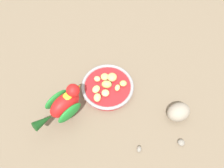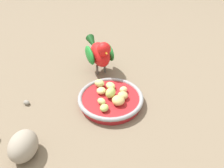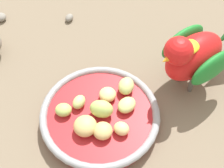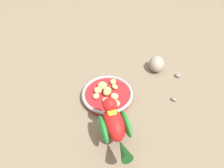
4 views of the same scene
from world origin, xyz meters
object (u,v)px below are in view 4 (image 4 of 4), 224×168
(apple_piece_4, at_px, (114,96))
(apple_piece_2, at_px, (107,101))
(apple_piece_6, at_px, (102,85))
(apple_piece_8, at_px, (96,96))
(apple_piece_5, at_px, (115,87))
(apple_piece_1, at_px, (98,90))
(apple_piece_0, at_px, (107,91))
(apple_piece_3, at_px, (116,103))
(parrot, at_px, (114,124))
(rock_large, at_px, (157,64))
(pebble_1, at_px, (174,99))
(feeding_bowl, at_px, (108,95))
(pebble_0, at_px, (178,75))
(apple_piece_7, at_px, (113,82))

(apple_piece_4, bearing_deg, apple_piece_2, -45.89)
(apple_piece_6, bearing_deg, apple_piece_8, -17.24)
(apple_piece_5, bearing_deg, apple_piece_6, -91.48)
(apple_piece_4, bearing_deg, apple_piece_6, -135.72)
(apple_piece_1, xyz_separation_m, apple_piece_5, (-0.03, 0.06, -0.00))
(apple_piece_0, bearing_deg, apple_piece_3, 33.73)
(apple_piece_6, height_order, apple_piece_8, apple_piece_6)
(parrot, relative_size, rock_large, 2.35)
(apple_piece_5, bearing_deg, apple_piece_8, -49.97)
(pebble_1, bearing_deg, apple_piece_1, -90.14)
(apple_piece_1, height_order, rock_large, rock_large)
(rock_large, bearing_deg, apple_piece_0, -47.23)
(apple_piece_3, bearing_deg, feeding_bowl, -149.65)
(apple_piece_4, xyz_separation_m, apple_piece_6, (-0.05, -0.05, 0.00))
(apple_piece_1, bearing_deg, pebble_1, 89.86)
(parrot, relative_size, pebble_0, 8.41)
(pebble_1, bearing_deg, apple_piece_0, -88.54)
(feeding_bowl, xyz_separation_m, pebble_1, (-0.00, 0.26, -0.01))
(apple_piece_4, distance_m, apple_piece_5, 0.05)
(apple_piece_8, height_order, rock_large, rock_large)
(apple_piece_5, bearing_deg, rock_large, 131.06)
(apple_piece_4, bearing_deg, apple_piece_5, -177.37)
(apple_piece_0, bearing_deg, rock_large, 132.77)
(apple_piece_0, xyz_separation_m, apple_piece_7, (-0.06, 0.02, -0.01))
(apple_piece_1, height_order, apple_piece_8, apple_piece_1)
(apple_piece_7, xyz_separation_m, rock_large, (-0.13, 0.19, 0.00))
(pebble_0, bearing_deg, apple_piece_7, -72.61)
(parrot, distance_m, pebble_0, 0.42)
(feeding_bowl, distance_m, pebble_0, 0.33)
(apple_piece_8, bearing_deg, apple_piece_2, 64.37)
(apple_piece_7, distance_m, pebble_0, 0.30)
(pebble_1, bearing_deg, apple_piece_8, -84.46)
(apple_piece_2, bearing_deg, apple_piece_4, 134.11)
(apple_piece_1, height_order, parrot, parrot)
(apple_piece_5, bearing_deg, apple_piece_4, 2.63)
(apple_piece_2, relative_size, apple_piece_7, 1.24)
(apple_piece_1, bearing_deg, apple_piece_5, 112.53)
(parrot, bearing_deg, apple_piece_2, -5.75)
(apple_piece_6, distance_m, apple_piece_7, 0.05)
(apple_piece_7, relative_size, pebble_1, 1.28)
(apple_piece_2, height_order, apple_piece_6, apple_piece_6)
(apple_piece_3, xyz_separation_m, apple_piece_7, (-0.11, -0.02, -0.00))
(apple_piece_6, bearing_deg, apple_piece_3, 33.59)
(apple_piece_2, height_order, apple_piece_8, same)
(apple_piece_2, height_order, pebble_0, apple_piece_2)
(apple_piece_2, height_order, rock_large, rock_large)
(apple_piece_1, height_order, apple_piece_6, apple_piece_6)
(apple_piece_1, distance_m, apple_piece_6, 0.03)
(apple_piece_1, xyz_separation_m, apple_piece_8, (0.03, -0.00, -0.00))
(apple_piece_5, relative_size, rock_large, 0.32)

